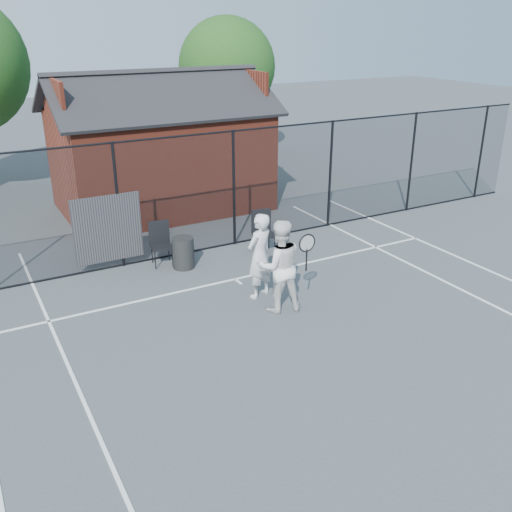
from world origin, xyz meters
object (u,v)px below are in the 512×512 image
chair_left (161,245)px  chair_right (264,233)px  waste_bin (183,253)px  clubhouse (161,157)px  player_back (279,266)px  player_front (260,256)px

chair_left → chair_right: 2.59m
chair_left → waste_bin: 0.58m
clubhouse → waste_bin: size_ratio=8.62×
clubhouse → player_back: 7.76m
clubhouse → chair_left: clubhouse is taller
player_back → chair_right: player_back is taller
player_back → chair_left: bearing=111.2°
player_front → waste_bin: 2.42m
clubhouse → chair_left: bearing=-110.7°
clubhouse → waste_bin: (-1.27, -4.80, -1.23)m
player_front → chair_right: size_ratio=1.74×
player_back → waste_bin: 3.11m
player_back → chair_right: size_ratio=1.80×
player_back → chair_right: bearing=66.1°
clubhouse → player_front: 7.05m
player_front → waste_bin: bearing=111.0°
clubhouse → player_front: size_ratio=3.51×
clubhouse → chair_right: size_ratio=6.10×
chair_right → chair_left: bearing=178.5°
waste_bin → chair_left: bearing=134.4°
player_front → clubhouse: bearing=86.6°
player_back → chair_right: (1.25, 2.82, -0.43)m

